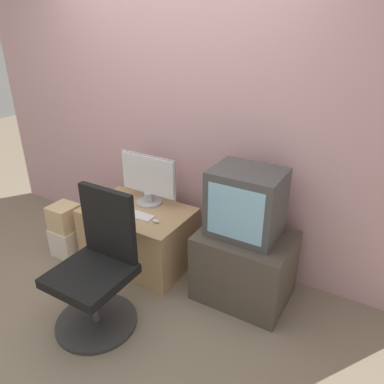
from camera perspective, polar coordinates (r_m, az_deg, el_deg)
ground_plane at (r=3.03m, az=-16.51°, el=-18.93°), size 12.00×12.00×0.00m
wall_back at (r=3.30m, az=-2.50°, el=11.91°), size 4.40×0.05×2.60m
desk at (r=3.44m, az=-8.09°, el=-6.54°), size 0.93×0.61×0.53m
side_stand at (r=3.03m, az=7.95°, el=-11.05°), size 0.71×0.55×0.56m
main_monitor at (r=3.31m, az=-6.67°, el=1.88°), size 0.57×0.23×0.46m
keyboard at (r=3.22m, az=-8.73°, el=-3.35°), size 0.35×0.11×0.01m
mouse at (r=3.09m, az=-5.56°, el=-4.43°), size 0.07×0.04×0.03m
crt_tv at (r=2.77m, az=8.23°, el=-1.65°), size 0.51×0.40×0.51m
office_chair at (r=2.79m, az=-14.23°, el=-11.91°), size 0.59×0.59×1.01m
cardboard_box_lower at (r=3.75m, az=-18.36°, el=-7.06°), size 0.25×0.25×0.27m
cardboard_box_upper at (r=3.62m, az=-18.90°, el=-3.66°), size 0.23×0.23×0.23m
book at (r=3.56m, az=-19.33°, el=-11.58°), size 0.22×0.15×0.02m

